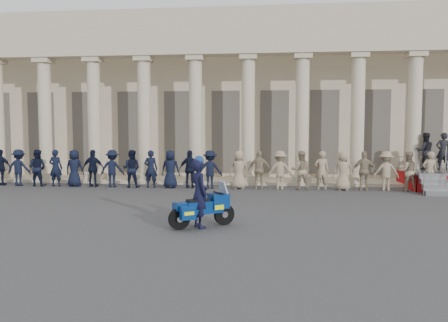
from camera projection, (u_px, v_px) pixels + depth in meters
ground at (195, 216)px, 13.71m from camera, size 90.00×90.00×0.00m
building at (233, 101)px, 28.01m from camera, size 40.00×12.50×9.00m
officer_rank at (175, 169)px, 20.08m from camera, size 23.30×0.66×1.75m
motorcycle at (203, 208)px, 12.10m from camera, size 1.72×1.33×1.26m
rider at (199, 192)px, 12.02m from camera, size 0.76×0.83×2.00m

